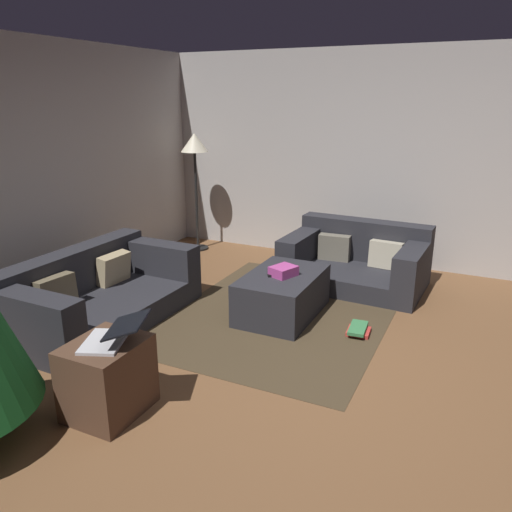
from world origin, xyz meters
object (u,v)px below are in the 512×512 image
(couch_left, at_px, (95,294))
(book_stack, at_px, (358,330))
(tv_remote, at_px, (276,275))
(side_table, at_px, (108,378))
(couch_right, at_px, (357,261))
(laptop, at_px, (112,335))
(gift_box, at_px, (283,271))
(corner_lamp, at_px, (195,152))
(ottoman, at_px, (282,295))

(couch_left, relative_size, book_stack, 6.06)
(tv_remote, relative_size, side_table, 0.31)
(couch_right, height_order, laptop, laptop)
(laptop, height_order, book_stack, laptop)
(gift_box, relative_size, corner_lamp, 0.15)
(couch_right, relative_size, laptop, 3.08)
(couch_right, relative_size, book_stack, 5.01)
(ottoman, height_order, tv_remote, tv_remote)
(couch_right, distance_m, gift_box, 1.29)
(gift_box, xyz_separation_m, book_stack, (-0.06, -0.76, -0.43))
(couch_left, height_order, laptop, laptop)
(tv_remote, height_order, corner_lamp, corner_lamp)
(couch_left, xyz_separation_m, couch_right, (2.04, -1.98, 0.01))
(gift_box, relative_size, laptop, 0.46)
(couch_left, distance_m, couch_right, 2.84)
(tv_remote, distance_m, book_stack, 0.90)
(side_table, bearing_deg, corner_lamp, 22.79)
(side_table, distance_m, laptop, 0.32)
(couch_right, xyz_separation_m, side_table, (-3.14, 0.86, -0.01))
(laptop, bearing_deg, book_stack, -32.22)
(couch_right, height_order, tv_remote, couch_right)
(book_stack, relative_size, corner_lamp, 0.20)
(ottoman, bearing_deg, couch_right, -19.83)
(tv_remote, bearing_deg, ottoman, -56.75)
(couch_right, relative_size, tv_remote, 9.67)
(side_table, bearing_deg, tv_remote, -12.10)
(gift_box, height_order, laptop, laptop)
(book_stack, bearing_deg, laptop, 147.78)
(gift_box, bearing_deg, ottoman, 33.16)
(side_table, height_order, book_stack, side_table)
(gift_box, height_order, side_table, side_table)
(side_table, bearing_deg, gift_box, -13.35)
(ottoman, xyz_separation_m, corner_lamp, (1.54, 1.91, 1.13))
(book_stack, bearing_deg, side_table, 146.89)
(gift_box, xyz_separation_m, tv_remote, (-0.05, 0.05, -0.03))
(couch_left, height_order, corner_lamp, corner_lamp)
(couch_left, bearing_deg, laptop, 48.32)
(tv_remote, bearing_deg, laptop, 136.69)
(couch_left, distance_m, laptop, 1.63)
(laptop, relative_size, book_stack, 1.63)
(ottoman, relative_size, corner_lamp, 0.63)
(gift_box, distance_m, tv_remote, 0.08)
(couch_right, height_order, gift_box, couch_right)
(couch_left, height_order, side_table, couch_left)
(gift_box, distance_m, side_table, 2.00)
(gift_box, bearing_deg, tv_remote, 130.68)
(gift_box, relative_size, tv_remote, 1.46)
(corner_lamp, bearing_deg, couch_left, -171.61)
(ottoman, distance_m, book_stack, 0.81)
(side_table, bearing_deg, couch_right, -15.37)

